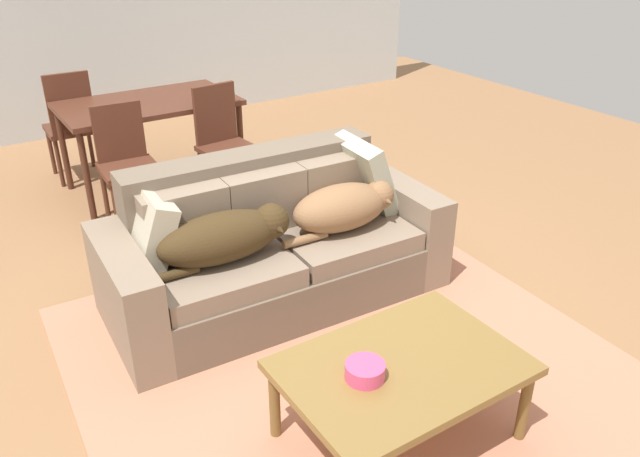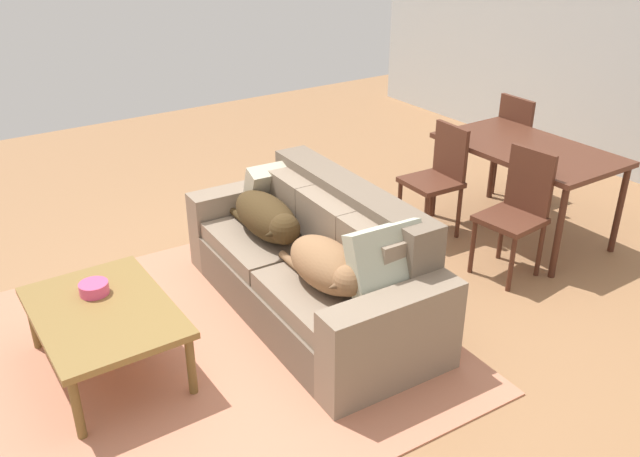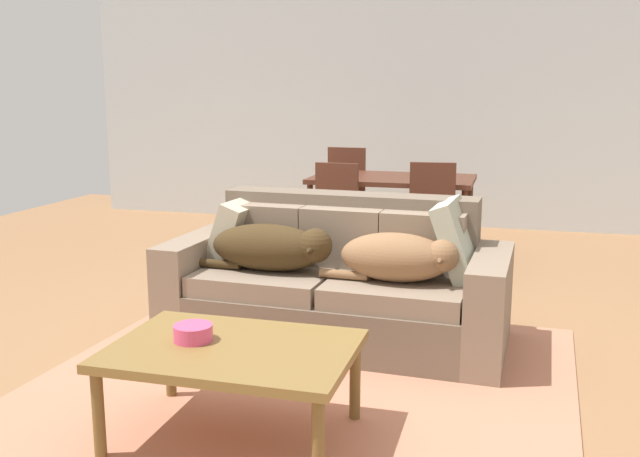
% 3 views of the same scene
% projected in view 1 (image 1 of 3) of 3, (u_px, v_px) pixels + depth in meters
% --- Properties ---
extents(ground_plane, '(10.00, 10.00, 0.00)m').
position_uv_depth(ground_plane, '(293.00, 298.00, 3.95)').
color(ground_plane, '#976A44').
extents(area_rug, '(2.79, 2.81, 0.01)m').
position_uv_depth(area_rug, '(348.00, 363.00, 3.39)').
color(area_rug, tan).
rests_on(area_rug, ground).
extents(couch, '(2.04, 0.96, 0.85)m').
position_uv_depth(couch, '(272.00, 247.00, 3.85)').
color(couch, '#6C5C4C').
rests_on(couch, ground).
extents(dog_on_left_cushion, '(0.88, 0.35, 0.28)m').
position_uv_depth(dog_on_left_cushion, '(227.00, 236.00, 3.45)').
color(dog_on_left_cushion, '#3E2D17').
rests_on(dog_on_left_cushion, couch).
extents(dog_on_right_cushion, '(0.78, 0.35, 0.27)m').
position_uv_depth(dog_on_right_cushion, '(344.00, 207.00, 3.79)').
color(dog_on_right_cushion, '#8C6340').
rests_on(dog_on_right_cushion, couch).
extents(throw_pillow_by_left_arm, '(0.29, 0.40, 0.41)m').
position_uv_depth(throw_pillow_by_left_arm, '(150.00, 230.00, 3.45)').
color(throw_pillow_by_left_arm, '#B9B196').
rests_on(throw_pillow_by_left_arm, couch).
extents(throw_pillow_by_right_arm, '(0.30, 0.48, 0.47)m').
position_uv_depth(throw_pillow_by_right_arm, '(365.00, 174.00, 4.06)').
color(throw_pillow_by_right_arm, '#ABAF98').
rests_on(throw_pillow_by_right_arm, couch).
extents(coffee_table, '(1.02, 0.72, 0.42)m').
position_uv_depth(coffee_table, '(402.00, 372.00, 2.75)').
color(coffee_table, olive).
rests_on(coffee_table, ground).
extents(bowl_on_coffee_table, '(0.17, 0.17, 0.07)m').
position_uv_depth(bowl_on_coffee_table, '(365.00, 371.00, 2.64)').
color(bowl_on_coffee_table, '#EA4C7F').
rests_on(bowl_on_coffee_table, coffee_table).
extents(dining_table, '(1.38, 0.81, 0.75)m').
position_uv_depth(dining_table, '(148.00, 110.00, 5.19)').
color(dining_table, '#522B1D').
rests_on(dining_table, ground).
extents(dining_chair_near_left, '(0.42, 0.42, 0.90)m').
position_uv_depth(dining_chair_near_left, '(126.00, 160.00, 4.65)').
color(dining_chair_near_left, '#522B1D').
rests_on(dining_chair_near_left, ground).
extents(dining_chair_near_right, '(0.44, 0.44, 0.93)m').
position_uv_depth(dining_chair_near_right, '(223.00, 139.00, 5.05)').
color(dining_chair_near_right, '#522B1D').
rests_on(dining_chair_near_right, ground).
extents(dining_chair_far_left, '(0.41, 0.41, 0.96)m').
position_uv_depth(dining_chair_far_left, '(71.00, 122.00, 5.41)').
color(dining_chair_far_left, '#522B1D').
rests_on(dining_chair_far_left, ground).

